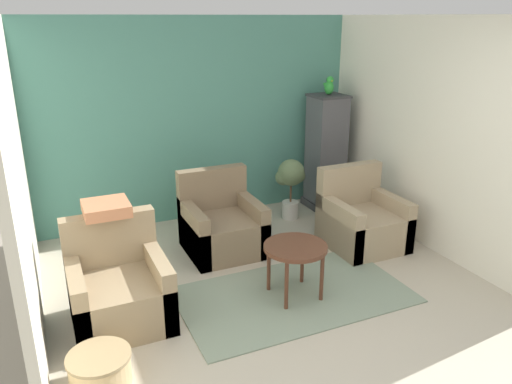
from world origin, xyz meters
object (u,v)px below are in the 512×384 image
object	(u,v)px
armchair_right	(362,222)
potted_plant	(291,180)
armchair_middle	(222,227)
birdcage	(326,153)
coffee_table	(295,251)
armchair_left	(119,291)
parrot	(329,86)
wicker_basket	(100,369)

from	to	relation	value
armchair_right	potted_plant	size ratio (longest dim) A/B	1.12
armchair_middle	birdcage	world-z (taller)	birdcage
coffee_table	potted_plant	world-z (taller)	potted_plant
armchair_left	potted_plant	bearing A→B (deg)	30.88
potted_plant	birdcage	bearing A→B (deg)	17.11
birdcage	parrot	xyz separation A→B (m)	(0.00, 0.00, 0.87)
armchair_right	armchair_middle	distance (m)	1.55
armchair_left	coffee_table	bearing A→B (deg)	-9.99
coffee_table	birdcage	world-z (taller)	birdcage
coffee_table	wicker_basket	bearing A→B (deg)	-164.89
armchair_middle	birdcage	distance (m)	1.92
coffee_table	birdcage	size ratio (longest dim) A/B	0.38
armchair_left	armchair_middle	world-z (taller)	same
parrot	wicker_basket	xyz separation A→B (m)	(-3.25, -2.36, -1.47)
birdcage	potted_plant	world-z (taller)	birdcage
parrot	potted_plant	world-z (taller)	parrot
parrot	coffee_table	bearing A→B (deg)	-127.96
coffee_table	birdcage	distance (m)	2.39
coffee_table	armchair_middle	bearing A→B (deg)	102.94
parrot	potted_plant	xyz separation A→B (m)	(-0.62, -0.19, -1.09)
armchair_left	wicker_basket	bearing A→B (deg)	-109.81
armchair_right	wicker_basket	world-z (taller)	armchair_right
armchair_middle	wicker_basket	size ratio (longest dim) A/B	1.95
coffee_table	armchair_left	world-z (taller)	armchair_left
armchair_left	wicker_basket	distance (m)	0.81
armchair_right	armchair_middle	size ratio (longest dim) A/B	1.00
coffee_table	parrot	distance (m)	2.64
birdcage	wicker_basket	size ratio (longest dim) A/B	3.39
wicker_basket	birdcage	bearing A→B (deg)	35.91
armchair_middle	birdcage	size ratio (longest dim) A/B	0.58
armchair_right	parrot	bearing A→B (deg)	77.78
armchair_right	birdcage	xyz separation A→B (m)	(0.26, 1.21, 0.46)
potted_plant	armchair_left	bearing A→B (deg)	-149.12
coffee_table	armchair_right	size ratio (longest dim) A/B	0.66
armchair_middle	armchair_right	bearing A→B (deg)	-19.24
coffee_table	parrot	size ratio (longest dim) A/B	2.44
armchair_left	armchair_middle	bearing A→B (deg)	35.80
birdcage	potted_plant	xyz separation A→B (m)	(-0.62, -0.19, -0.23)
armchair_right	wicker_basket	xyz separation A→B (m)	(-2.99, -1.14, -0.14)
armchair_right	parrot	world-z (taller)	parrot
armchair_left	potted_plant	xyz separation A→B (m)	(2.36, 1.41, 0.24)
armchair_middle	parrot	world-z (taller)	parrot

